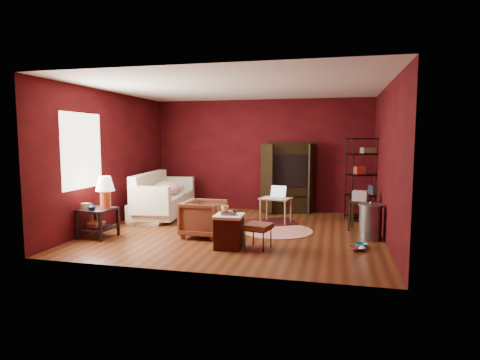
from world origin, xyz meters
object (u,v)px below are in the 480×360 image
object	(u,v)px
sofa	(162,200)
side_table	(102,201)
armchair	(204,217)
hamper	(229,231)
laptop_desk	(276,200)
tv_armoire	(288,176)
wire_shelving	(368,175)

from	to	relation	value
sofa	side_table	xyz separation A→B (m)	(-0.25, -2.08, 0.29)
armchair	hamper	world-z (taller)	armchair
laptop_desk	tv_armoire	bearing A→B (deg)	98.75
sofa	tv_armoire	world-z (taller)	tv_armoire
sofa	side_table	distance (m)	2.11
sofa	laptop_desk	size ratio (longest dim) A/B	2.52
side_table	tv_armoire	bearing A→B (deg)	47.14
side_table	wire_shelving	world-z (taller)	wire_shelving
sofa	side_table	bearing A→B (deg)	173.39
sofa	laptop_desk	world-z (taller)	laptop_desk
tv_armoire	sofa	bearing A→B (deg)	-173.49
hamper	wire_shelving	size ratio (longest dim) A/B	0.35
sofa	wire_shelving	bearing A→B (deg)	-81.30
hamper	armchair	bearing A→B (deg)	135.10
sofa	wire_shelving	distance (m)	4.74
sofa	armchair	xyz separation A→B (m)	(1.57, -1.60, -0.02)
hamper	laptop_desk	distance (m)	2.22
side_table	laptop_desk	world-z (taller)	side_table
sofa	tv_armoire	bearing A→B (deg)	-66.12
hamper	wire_shelving	bearing A→B (deg)	50.62
sofa	side_table	size ratio (longest dim) A/B	1.78
armchair	laptop_desk	distance (m)	1.88
side_table	sofa	bearing A→B (deg)	83.02
tv_armoire	armchair	bearing A→B (deg)	-130.69
side_table	laptop_desk	distance (m)	3.56
wire_shelving	laptop_desk	bearing A→B (deg)	-178.97
wire_shelving	hamper	bearing A→B (deg)	-150.34
tv_armoire	wire_shelving	size ratio (longest dim) A/B	0.94
laptop_desk	wire_shelving	world-z (taller)	wire_shelving
side_table	hamper	bearing A→B (deg)	-4.26
armchair	wire_shelving	bearing A→B (deg)	-52.24
hamper	sofa	bearing A→B (deg)	134.67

